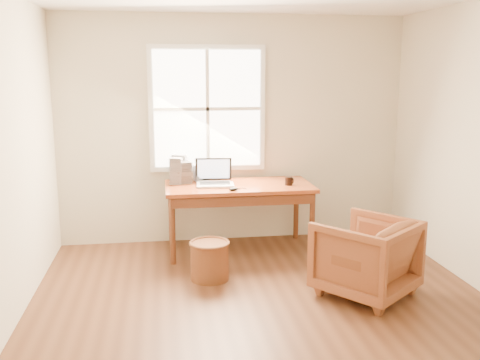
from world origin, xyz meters
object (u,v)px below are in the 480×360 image
object	(u,v)px
coffee_mug	(289,181)
laptop	(215,172)
armchair	(366,257)
desk	(239,186)
wicker_stool	(210,261)
cd_stack_a	(180,168)

from	to	relation	value
coffee_mug	laptop	bearing A→B (deg)	162.72
armchair	coffee_mug	size ratio (longest dim) A/B	8.37
desk	laptop	world-z (taller)	laptop
armchair	coffee_mug	bearing A→B (deg)	-110.96
wicker_stool	cd_stack_a	size ratio (longest dim) A/B	1.21
coffee_mug	cd_stack_a	size ratio (longest dim) A/B	0.31
armchair	laptop	distance (m)	1.89
wicker_stool	coffee_mug	world-z (taller)	coffee_mug
armchair	laptop	world-z (taller)	laptop
wicker_stool	cd_stack_a	world-z (taller)	cd_stack_a
armchair	cd_stack_a	bearing A→B (deg)	-85.71
armchair	wicker_stool	size ratio (longest dim) A/B	2.12
desk	coffee_mug	size ratio (longest dim) A/B	17.40
wicker_stool	coffee_mug	bearing A→B (deg)	36.99
armchair	coffee_mug	distance (m)	1.40
cd_stack_a	laptop	bearing A→B (deg)	-42.60
coffee_mug	wicker_stool	bearing A→B (deg)	-154.45
cd_stack_a	armchair	bearing A→B (deg)	-47.15
desk	wicker_stool	distance (m)	1.06
laptop	coffee_mug	size ratio (longest dim) A/B	4.71
armchair	laptop	bearing A→B (deg)	-86.97
laptop	coffee_mug	world-z (taller)	laptop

